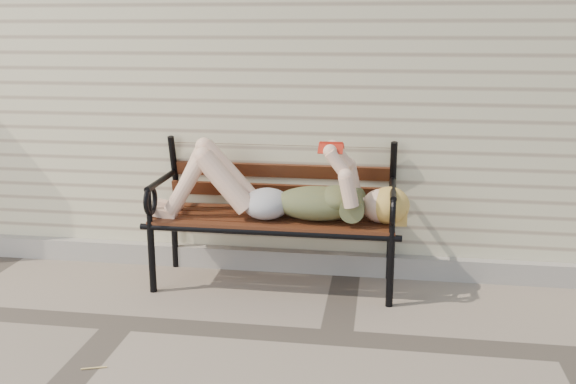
# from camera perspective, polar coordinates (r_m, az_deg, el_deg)

# --- Properties ---
(ground) EXTENTS (80.00, 80.00, 0.00)m
(ground) POSITION_cam_1_polar(r_m,az_deg,el_deg) (3.93, -14.58, -11.18)
(ground) COLOR gray
(ground) RESTS_ON ground
(house_wall) EXTENTS (8.00, 4.00, 3.00)m
(house_wall) POSITION_cam_1_polar(r_m,az_deg,el_deg) (6.42, -4.80, 12.85)
(house_wall) COLOR beige
(house_wall) RESTS_ON ground
(foundation_strip) EXTENTS (8.00, 0.10, 0.15)m
(foundation_strip) POSITION_cam_1_polar(r_m,az_deg,el_deg) (4.74, -10.09, -5.47)
(foundation_strip) COLOR #A19B92
(foundation_strip) RESTS_ON ground
(garden_bench) EXTENTS (1.72, 0.69, 1.11)m
(garden_bench) POSITION_cam_1_polar(r_m,az_deg,el_deg) (4.24, -1.03, 0.16)
(garden_bench) COLOR black
(garden_bench) RESTS_ON ground
(reading_woman) EXTENTS (1.62, 0.37, 0.51)m
(reading_woman) POSITION_cam_1_polar(r_m,az_deg,el_deg) (4.09, -1.16, 0.19)
(reading_woman) COLOR #093140
(reading_woman) RESTS_ON ground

